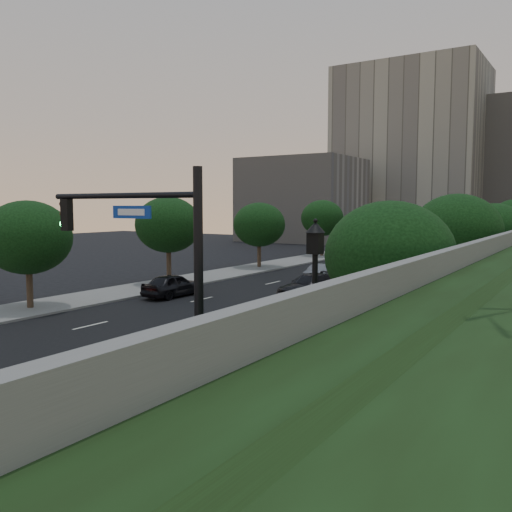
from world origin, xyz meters
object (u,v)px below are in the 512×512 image
Objects in this scene: sedan_far_left at (361,249)px; pedestrian_b at (421,335)px; pedestrian_c at (404,306)px; sedan_far_right at (453,262)px; pedestrian_a at (335,345)px; sedan_near_right at (310,286)px; sedan_near_left at (173,285)px; street_lamp at (315,312)px; sedan_mid_left at (327,274)px; traffic_signal_mast at (166,295)px.

pedestrian_b reaches higher than sedan_far_left.
sedan_far_right is at bearing -92.31° from pedestrian_c.
pedestrian_a reaches higher than pedestrian_b.
sedan_far_left is 1.04× the size of sedan_near_right.
sedan_near_left reaches higher than sedan_far_left.
street_lamp is at bearing 95.84° from sedan_far_left.
pedestrian_c reaches higher than pedestrian_b.
traffic_signal_mast is at bearing 106.38° from sedan_mid_left.
traffic_signal_mast is 21.77m from sedan_near_left.
sedan_mid_left reaches higher than sedan_far_left.
sedan_near_left is 0.87× the size of sedan_near_right.
sedan_far_right is 2.77× the size of pedestrian_a.
street_lamp reaches higher than sedan_far_right.
sedan_near_left is at bearing -138.01° from sedan_near_right.
traffic_signal_mast is 11.54m from pedestrian_b.
sedan_far_left is 44.81m from pedestrian_b.
sedan_near_left is 15.72m from pedestrian_c.
sedan_near_left is at bearing 77.09° from sedan_far_left.
traffic_signal_mast reaches higher than sedan_near_right.
traffic_signal_mast is 41.25m from sedan_far_right.
sedan_far_right is (-1.75, 41.11, -2.88)m from traffic_signal_mast.
street_lamp is 3.36× the size of pedestrian_a.
sedan_near_left is 12.36m from sedan_mid_left.
street_lamp is 1.02× the size of sedan_far_left.
sedan_near_right is at bearing -146.74° from sedan_near_left.
sedan_far_left is (-14.69, 51.30, -2.91)m from traffic_signal_mast.
pedestrian_a is (1.68, 7.13, -2.69)m from traffic_signal_mast.
sedan_far_right is (12.94, -10.19, 0.02)m from sedan_far_left.
pedestrian_a is at bearing 115.79° from sedan_mid_left.
traffic_signal_mast reaches higher than pedestrian_c.
sedan_near_left is 2.48× the size of pedestrian_c.
sedan_mid_left is (-7.91, 27.05, -2.87)m from traffic_signal_mast.
sedan_far_right is at bearing 88.61° from sedan_near_right.
pedestrian_b is at bearing 69.82° from traffic_signal_mast.
sedan_near_left is at bearing 144.26° from street_lamp.
sedan_mid_left is 1.05× the size of sedan_far_right.
pedestrian_b is (10.17, -10.44, 0.15)m from sedan_near_right.
pedestrian_a is (-0.33, 2.37, -1.65)m from street_lamp.
street_lamp reaches higher than pedestrian_b.
traffic_signal_mast reaches higher than sedan_far_left.
sedan_far_right is at bearing -79.68° from pedestrian_a.
street_lamp is at bearing 114.08° from sedan_mid_left.
street_lamp is 1.22× the size of sedan_near_left.
sedan_near_right is at bearing 91.55° from sedan_far_left.
pedestrian_c is at bearing -64.69° from sedan_far_right.
sedan_near_left is at bearing -12.67° from pedestrian_c.
sedan_far_left is 39.29m from pedestrian_c.
pedestrian_a is (16.37, -44.18, 0.22)m from sedan_far_left.
pedestrian_b is 5.52m from pedestrian_c.
sedan_near_right is at bearing 104.88° from sedan_mid_left.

